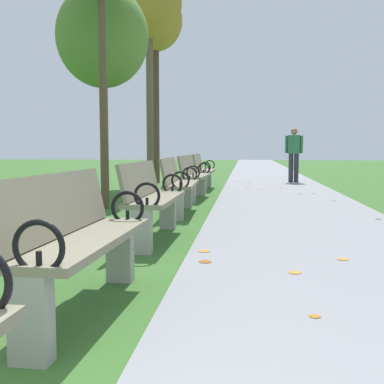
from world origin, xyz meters
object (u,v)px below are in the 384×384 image
Objects in this scene: park_bench_4 at (178,184)px; park_bench_6 at (203,170)px; park_bench_3 at (152,198)px; tree_3 at (149,5)px; tree_4 at (155,25)px; park_bench_2 at (77,238)px; pedestrian_walking at (294,152)px; park_bench_5 at (193,176)px; tree_2 at (103,38)px.

park_bench_4 is 4.56m from park_bench_6.
tree_3 reaches higher than park_bench_3.
tree_3 is at bearing -84.09° from tree_4.
park_bench_3 is 8.32m from tree_3.
tree_3 is (-1.42, 9.52, 4.19)m from park_bench_2.
park_bench_6 is 4.43m from tree_3.
tree_4 is 3.47× the size of pedestrian_walking.
park_bench_2 is 0.29× the size of tree_4.
park_bench_3 is 4.45m from park_bench_5.
tree_3 is at bearing 98.47° from park_bench_2.
tree_2 is 0.78× the size of tree_4.
tree_4 is 5.55m from pedestrian_walking.
park_bench_2 is 1.00× the size of park_bench_4.
tree_3 is (-1.42, 0.27, 4.19)m from park_bench_6.
tree_4 reaches higher than park_bench_4.
park_bench_6 is at bearing -10.90° from tree_3.
park_bench_5 is 0.29× the size of tree_4.
tree_4 reaches higher than tree_2.
park_bench_3 is 0.37× the size of tree_2.
park_bench_5 is at bearing 90.00° from park_bench_2.
park_bench_6 is (-0.00, 9.24, 0.00)m from park_bench_2.
park_bench_5 is (0.00, 4.45, 0.00)m from park_bench_3.
park_bench_2 is 9.24m from park_bench_6.
tree_2 is at bearing 112.79° from park_bench_3.
park_bench_4 is 0.29× the size of tree_4.
tree_4 is at bearing 86.03° from tree_2.
pedestrian_walking is at bearing 62.92° from park_bench_5.
park_bench_3 is at bearing -78.63° from tree_3.
park_bench_5 is 6.18m from tree_4.
park_bench_4 is at bearing -90.00° from park_bench_5.
park_bench_5 is at bearing -61.43° from tree_3.
park_bench_2 is at bearing -101.98° from pedestrian_walking.
tree_4 is at bearing 103.69° from park_bench_4.
pedestrian_walking is at bearing 70.62° from park_bench_4.
park_bench_5 is 0.29× the size of tree_3.
park_bench_3 and park_bench_5 have the same top height.
tree_3 is (-1.42, 2.60, 4.19)m from park_bench_5.
tree_4 is (-1.59, 1.99, 4.13)m from park_bench_6.
park_bench_4 is at bearing 90.00° from park_bench_3.
pedestrian_walking is at bearing 30.43° from tree_3.
pedestrian_walking is (2.51, 4.91, 0.44)m from park_bench_5.
tree_2 is at bearing -132.18° from pedestrian_walking.
park_bench_4 is 1.01× the size of park_bench_6.
tree_2 reaches higher than park_bench_2.
tree_3 is (0.47, 2.55, 1.36)m from tree_2.
park_bench_5 is 5.53m from pedestrian_walking.
park_bench_3 is at bearing -90.00° from park_bench_6.
park_bench_6 is at bearing 90.00° from park_bench_3.
tree_4 is (-0.18, 1.71, -0.06)m from tree_3.
park_bench_2 is 4.69m from park_bench_4.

